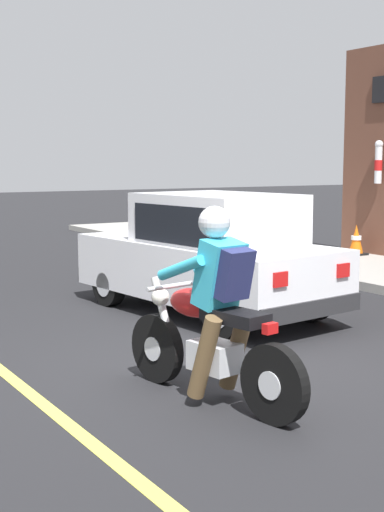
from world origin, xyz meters
The scene contains 4 objects.
ground_plane centered at (0.00, 0.00, 0.00)m, with size 80.00×80.00×0.00m, color black.
motorcycle_with_rider centered at (-0.59, -0.71, 0.68)m, with size 0.68×2.01×1.62m.
car_hatchback centered at (1.27, 2.17, 0.77)m, with size 2.05×3.94×1.57m.
traffic_cone centered at (6.42, 4.68, 0.43)m, with size 0.36×0.36×0.60m.
Camera 1 is at (-3.75, -5.44, 1.97)m, focal length 50.00 mm.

